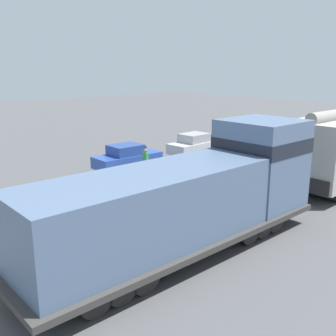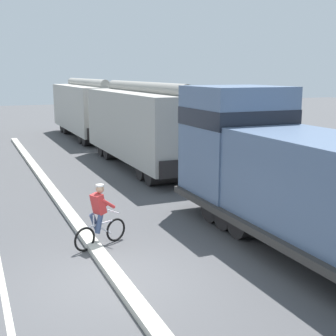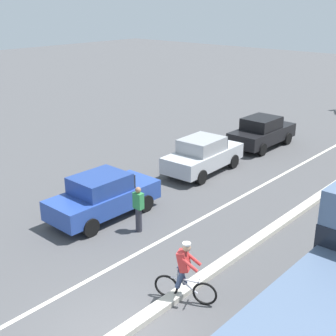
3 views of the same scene
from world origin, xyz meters
name	(u,v)px [view 3 (image 3 of 3)]	position (x,y,z in m)	size (l,w,h in m)	color
median_curb	(255,241)	(0.00, 6.00, 0.08)	(0.36, 36.00, 0.16)	beige
lane_stripe	(197,221)	(-2.40, 6.00, 0.00)	(0.14, 36.00, 0.01)	silver
parked_car_blue	(103,196)	(-5.17, 4.08, 0.82)	(1.87, 4.22, 1.62)	#28479E
parked_car_silver	(203,155)	(-5.32, 10.13, 0.82)	(1.98, 4.27, 1.62)	#B7BABF
parked_car_black	(262,132)	(-5.30, 15.21, 0.82)	(1.85, 4.21, 1.62)	black
cyclist	(185,274)	(0.22, 2.14, 0.82)	(1.60, 0.75, 1.71)	black
pedestrian_by_cars	(139,208)	(-3.41, 4.11, 0.85)	(0.34, 0.22, 1.62)	#33333D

